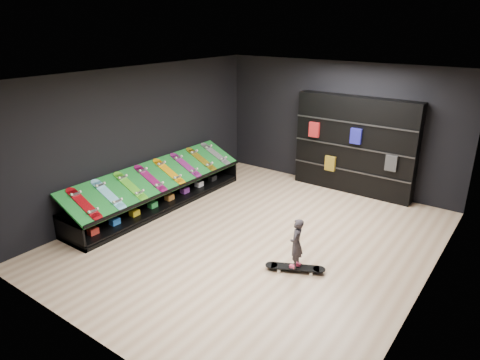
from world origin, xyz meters
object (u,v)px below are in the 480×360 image
Objects in this scene: back_shelving at (354,145)px; child at (296,253)px; floor_skateboard at (295,269)px; display_rack at (159,195)px.

back_shelving is 5.53× the size of child.
floor_skateboard is (0.65, -3.89, -1.09)m from back_shelving.
back_shelving is (3.08, 3.32, 0.88)m from display_rack.
child reaches higher than display_rack.
display_rack is 3.77m from floor_skateboard.
floor_skateboard is 0.30m from child.
floor_skateboard is 1.91× the size of child.
display_rack is 4.61m from back_shelving.
back_shelving reaches higher than child.
back_shelving is 4.09m from floor_skateboard.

